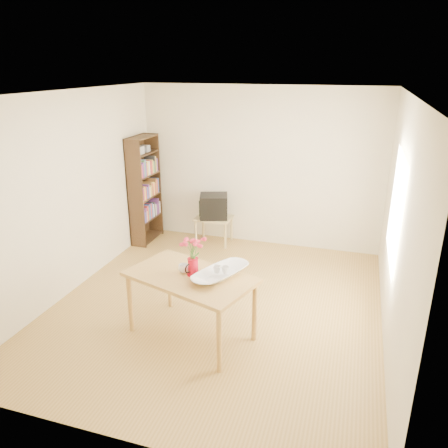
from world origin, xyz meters
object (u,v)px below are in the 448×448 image
(pitcher, at_px, (193,267))
(mug, at_px, (184,268))
(table, at_px, (190,282))
(television, at_px, (214,206))
(bowl, at_px, (220,257))

(pitcher, bearing_deg, mug, -171.32)
(pitcher, bearing_deg, table, -115.70)
(television, bearing_deg, table, -94.62)
(pitcher, height_order, television, pitcher)
(pitcher, xyz_separation_m, mug, (-0.13, 0.03, -0.04))
(table, bearing_deg, television, 121.27)
(mug, bearing_deg, table, 126.01)
(table, xyz_separation_m, mug, (-0.10, 0.06, 0.13))
(pitcher, distance_m, mug, 0.14)
(pitcher, relative_size, television, 0.36)
(table, bearing_deg, bowl, 31.35)
(mug, relative_size, bowl, 0.24)
(pitcher, distance_m, bowl, 0.33)
(bowl, relative_size, television, 0.87)
(bowl, bearing_deg, pitcher, -169.78)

